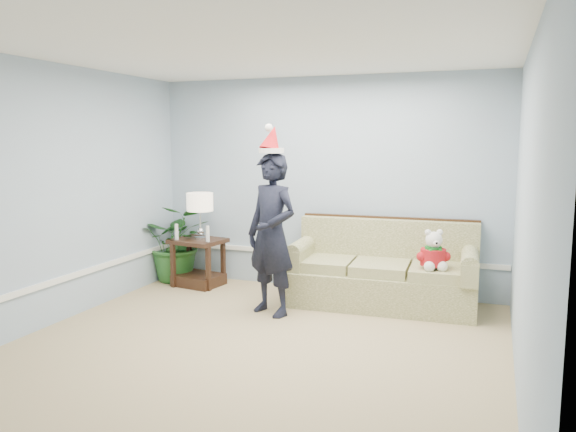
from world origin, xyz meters
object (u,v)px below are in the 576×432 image
(side_table, at_px, (199,267))
(table_lamp, at_px, (200,204))
(houseplant, at_px, (178,242))
(sofa, at_px, (382,275))
(man, at_px, (272,234))
(teddy_bear, at_px, (433,255))

(side_table, height_order, table_lamp, table_lamp)
(table_lamp, relative_size, houseplant, 0.58)
(table_lamp, bearing_deg, houseplant, 161.98)
(sofa, bearing_deg, houseplant, 174.60)
(sofa, height_order, man, man)
(houseplant, xyz_separation_m, teddy_bear, (3.42, -0.38, 0.15))
(side_table, distance_m, teddy_bear, 3.07)
(houseplant, height_order, man, man)
(table_lamp, distance_m, houseplant, 0.72)
(houseplant, distance_m, teddy_bear, 3.45)
(side_table, bearing_deg, table_lamp, -6.80)
(side_table, bearing_deg, man, -30.05)
(sofa, relative_size, man, 1.21)
(table_lamp, relative_size, teddy_bear, 1.37)
(sofa, height_order, side_table, sofa)
(man, bearing_deg, houseplant, 174.30)
(table_lamp, distance_m, man, 1.55)
(table_lamp, distance_m, teddy_bear, 3.03)
(teddy_bear, bearing_deg, table_lamp, 153.87)
(sofa, distance_m, teddy_bear, 0.72)
(sofa, bearing_deg, table_lamp, 177.48)
(man, relative_size, teddy_bear, 4.01)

